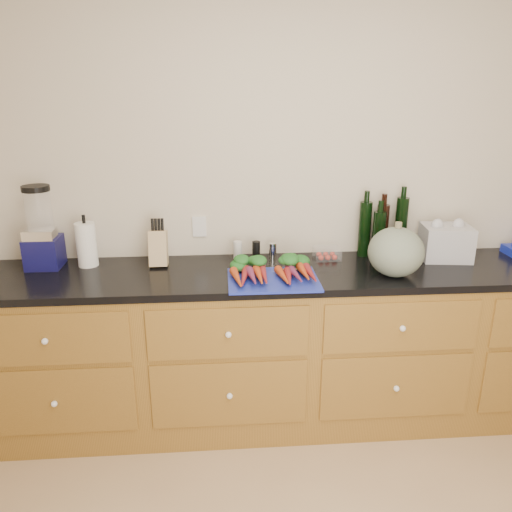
{
  "coord_description": "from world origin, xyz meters",
  "views": [
    {
      "loc": [
        -0.48,
        -1.28,
        1.9
      ],
      "look_at": [
        -0.29,
        1.2,
        1.06
      ],
      "focal_mm": 35.0,
      "sensor_mm": 36.0,
      "label": 1
    }
  ],
  "objects": [
    {
      "name": "cutting_board",
      "position": [
        -0.21,
        1.14,
        0.95
      ],
      "size": [
        0.47,
        0.36,
        0.01
      ],
      "primitive_type": "cube",
      "rotation": [
        0.0,
        0.0,
        -0.01
      ],
      "color": "#1B2A9F",
      "rests_on": "countertop"
    },
    {
      "name": "cabinets",
      "position": [
        0.0,
        1.3,
        0.45
      ],
      "size": [
        3.6,
        0.64,
        0.9
      ],
      "color": "brown",
      "rests_on": "ground"
    },
    {
      "name": "wall_back",
      "position": [
        0.0,
        1.62,
        1.3
      ],
      "size": [
        4.1,
        0.05,
        2.6
      ],
      "primitive_type": "cube",
      "color": "beige",
      "rests_on": "ground"
    },
    {
      "name": "knife_block",
      "position": [
        -0.83,
        1.44,
        1.04
      ],
      "size": [
        0.1,
        0.1,
        0.2
      ],
      "primitive_type": "cube",
      "color": "tan",
      "rests_on": "countertop"
    },
    {
      "name": "carrots",
      "position": [
        -0.21,
        1.19,
        0.98
      ],
      "size": [
        0.45,
        0.34,
        0.06
      ],
      "color": "#C44117",
      "rests_on": "cutting_board"
    },
    {
      "name": "grocery_bag",
      "position": [
        0.84,
        1.42,
        1.04
      ],
      "size": [
        0.3,
        0.25,
        0.2
      ],
      "primitive_type": null,
      "rotation": [
        0.0,
        0.0,
        -0.12
      ],
      "color": "silver",
      "rests_on": "countertop"
    },
    {
      "name": "countertop",
      "position": [
        0.0,
        1.3,
        0.92
      ],
      "size": [
        3.64,
        0.62,
        0.04
      ],
      "primitive_type": "cube",
      "color": "black",
      "rests_on": "cabinets"
    },
    {
      "name": "grinder_pepper",
      "position": [
        -0.27,
        1.48,
        1.0
      ],
      "size": [
        0.05,
        0.05,
        0.11
      ],
      "primitive_type": "cylinder",
      "color": "black",
      "rests_on": "countertop"
    },
    {
      "name": "paper_towel",
      "position": [
        -1.23,
        1.46,
        1.06
      ],
      "size": [
        0.11,
        0.11,
        0.25
      ],
      "primitive_type": "cylinder",
      "color": "white",
      "rests_on": "countertop"
    },
    {
      "name": "bottles",
      "position": [
        0.48,
        1.51,
        1.1
      ],
      "size": [
        0.29,
        0.15,
        0.35
      ],
      "color": "black",
      "rests_on": "countertop"
    },
    {
      "name": "canister_chrome",
      "position": [
        -0.17,
        1.48,
        0.99
      ],
      "size": [
        0.04,
        0.04,
        0.1
      ],
      "primitive_type": "cylinder",
      "color": "white",
      "rests_on": "countertop"
    },
    {
      "name": "tomato_box",
      "position": [
        0.15,
        1.47,
        0.98
      ],
      "size": [
        0.15,
        0.12,
        0.07
      ],
      "primitive_type": "cube",
      "color": "white",
      "rests_on": "countertop"
    },
    {
      "name": "blender_appliance",
      "position": [
        -1.46,
        1.46,
        1.14
      ],
      "size": [
        0.18,
        0.18,
        0.46
      ],
      "color": "#11104B",
      "rests_on": "countertop"
    },
    {
      "name": "squash",
      "position": [
        0.45,
        1.17,
        1.07
      ],
      "size": [
        0.3,
        0.3,
        0.27
      ],
      "primitive_type": "ellipsoid",
      "color": "#586655",
      "rests_on": "countertop"
    },
    {
      "name": "grinder_salt",
      "position": [
        -0.38,
        1.48,
        1.0
      ],
      "size": [
        0.05,
        0.05,
        0.12
      ],
      "primitive_type": "cylinder",
      "color": "silver",
      "rests_on": "countertop"
    }
  ]
}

